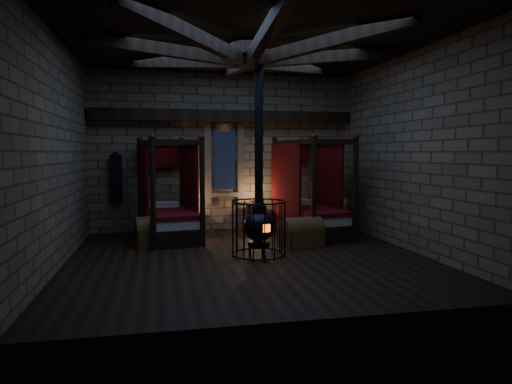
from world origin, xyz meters
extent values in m
cube|color=black|center=(0.00, 0.00, 0.00)|extent=(7.00, 7.00, 0.01)
cube|color=#847054|center=(0.00, 3.50, 2.10)|extent=(7.00, 0.02, 4.20)
cube|color=#847054|center=(0.00, -3.50, 2.10)|extent=(7.00, 0.02, 4.20)
cube|color=#847054|center=(-3.50, 0.00, 2.10)|extent=(0.02, 7.00, 4.20)
cube|color=#847054|center=(3.50, 0.00, 2.10)|extent=(0.02, 7.00, 4.20)
cube|color=black|center=(0.00, 0.00, 4.20)|extent=(7.00, 7.00, 0.01)
cube|color=black|center=(0.00, 3.32, 3.05)|extent=(6.86, 0.35, 0.30)
cylinder|color=black|center=(0.00, 0.00, 4.05)|extent=(0.70, 0.70, 0.25)
cube|color=black|center=(0.00, 3.45, 1.90)|extent=(0.55, 0.04, 1.60)
cube|color=maroon|center=(-1.00, 3.46, 2.10)|extent=(0.45, 0.03, 0.65)
cube|color=black|center=(-2.80, 3.34, 1.45)|extent=(0.30, 0.10, 1.15)
cube|color=black|center=(2.80, 3.34, 1.45)|extent=(0.30, 0.10, 1.15)
cube|color=black|center=(-1.50, 2.24, 0.19)|extent=(1.51, 2.40, 0.39)
cube|color=beige|center=(-1.50, 2.24, 0.49)|extent=(1.35, 2.20, 0.24)
cube|color=#650D0D|center=(-1.50, 2.24, 0.65)|extent=(1.42, 2.26, 0.11)
cube|color=beige|center=(-1.63, 3.05, 0.75)|extent=(0.80, 0.49, 0.15)
cube|color=#5B0708|center=(-1.68, 3.33, 1.99)|extent=(1.18, 0.24, 0.59)
cylinder|color=black|center=(-1.85, 1.09, 1.18)|extent=(0.12, 0.12, 2.37)
cylinder|color=black|center=(-2.20, 3.21, 1.18)|extent=(0.12, 0.12, 2.37)
cylinder|color=black|center=(-0.79, 1.26, 1.18)|extent=(0.12, 0.12, 2.37)
cylinder|color=black|center=(-1.14, 3.39, 1.18)|extent=(0.12, 0.12, 2.37)
cube|color=#5B0708|center=(-2.11, 2.46, 1.24)|extent=(0.32, 1.60, 2.10)
cube|color=#5B0708|center=(-0.99, 2.65, 1.24)|extent=(0.32, 1.60, 2.10)
cube|color=black|center=(2.00, 2.02, 0.20)|extent=(1.54, 2.42, 0.39)
cube|color=beige|center=(2.00, 2.02, 0.50)|extent=(1.38, 2.23, 0.24)
cube|color=#650D0D|center=(2.00, 2.02, 0.65)|extent=(1.45, 2.29, 0.11)
cube|color=beige|center=(1.86, 2.83, 0.76)|extent=(0.81, 0.50, 0.15)
cube|color=#5B0708|center=(1.81, 3.12, 2.01)|extent=(1.19, 0.26, 0.60)
cylinder|color=black|center=(1.64, 0.86, 1.19)|extent=(0.12, 0.12, 2.39)
cylinder|color=black|center=(1.28, 3.00, 1.19)|extent=(0.12, 0.12, 2.39)
cylinder|color=black|center=(2.72, 1.04, 1.19)|extent=(0.12, 0.12, 2.39)
cylinder|color=black|center=(2.35, 3.18, 1.19)|extent=(0.12, 0.12, 2.39)
cube|color=#5B0708|center=(1.37, 2.24, 1.25)|extent=(0.34, 1.62, 2.12)
cube|color=#5B0708|center=(2.51, 2.44, 1.25)|extent=(0.34, 1.62, 2.12)
cube|color=brown|center=(-1.80, 1.54, 0.20)|extent=(1.04, 0.76, 0.39)
cylinder|color=brown|center=(-1.80, 1.54, 0.39)|extent=(1.04, 0.76, 0.57)
cube|color=olive|center=(-2.22, 1.45, 0.20)|extent=(0.18, 0.60, 0.41)
cube|color=olive|center=(-1.37, 1.63, 0.20)|extent=(0.18, 0.60, 0.41)
cube|color=brown|center=(1.33, 0.79, 0.19)|extent=(1.04, 0.79, 0.38)
cylinder|color=brown|center=(1.33, 0.79, 0.38)|extent=(1.04, 0.79, 0.56)
cube|color=olive|center=(0.92, 0.67, 0.19)|extent=(0.21, 0.58, 0.41)
cube|color=olive|center=(1.74, 0.90, 0.19)|extent=(0.21, 0.58, 0.41)
cube|color=black|center=(-0.98, 3.10, 0.32)|extent=(0.42, 0.41, 0.63)
cube|color=black|center=(-0.98, 3.10, 0.65)|extent=(0.46, 0.45, 0.04)
cylinder|color=olive|center=(-0.98, 3.10, 0.74)|extent=(0.09, 0.09, 0.14)
cube|color=black|center=(0.76, 3.05, 0.36)|extent=(0.45, 0.43, 0.72)
cube|color=black|center=(0.76, 3.05, 0.74)|extent=(0.50, 0.48, 0.04)
cube|color=brown|center=(0.76, 3.05, 0.80)|extent=(0.19, 0.14, 0.05)
cylinder|color=black|center=(0.23, 0.09, 0.24)|extent=(0.44, 0.44, 0.11)
sphere|color=black|center=(0.23, 0.09, 0.61)|extent=(0.62, 0.62, 0.62)
cylinder|color=black|center=(0.23, 0.09, 0.94)|extent=(0.31, 0.31, 0.16)
cube|color=#FF5914|center=(0.32, -0.19, 0.61)|extent=(0.15, 0.07, 0.16)
cylinder|color=black|center=(0.23, 0.09, 2.52)|extent=(0.17, 0.17, 3.05)
torus|color=black|center=(0.23, 0.09, 0.04)|extent=(1.10, 1.10, 0.03)
torus|color=black|center=(0.23, 0.09, 1.11)|extent=(1.10, 1.10, 0.03)
camera|label=1|loc=(-1.69, -8.76, 2.08)|focal=32.00mm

